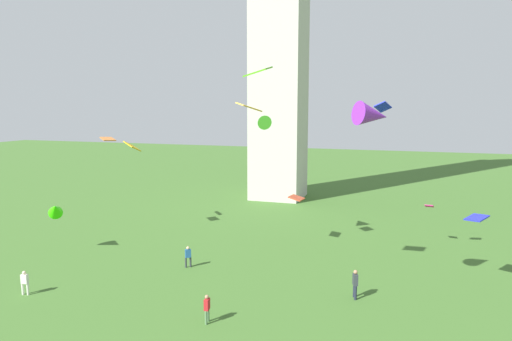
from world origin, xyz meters
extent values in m
cylinder|color=silver|center=(-11.57, 12.96, 0.38)|extent=(0.14, 0.14, 0.76)
cylinder|color=silver|center=(-11.23, 13.03, 0.38)|extent=(0.14, 0.14, 0.76)
cube|color=silver|center=(-11.40, 12.99, 1.06)|extent=(0.45, 0.31, 0.60)
sphere|color=beige|center=(-11.40, 12.99, 1.47)|extent=(0.22, 0.22, 0.22)
cylinder|color=#2D3338|center=(-3.69, 20.89, 0.38)|extent=(0.14, 0.14, 0.77)
cylinder|color=#2D3338|center=(-3.97, 20.67, 0.38)|extent=(0.14, 0.14, 0.77)
cube|color=#235693|center=(-3.83, 20.78, 1.07)|extent=(0.48, 0.44, 0.61)
sphere|color=#D8AD84|center=(-3.83, 20.78, 1.49)|extent=(0.22, 0.22, 0.22)
cylinder|color=#51754C|center=(1.16, 13.40, 0.39)|extent=(0.15, 0.15, 0.78)
cylinder|color=#51754C|center=(1.20, 13.04, 0.39)|extent=(0.15, 0.15, 0.78)
cube|color=red|center=(1.18, 13.22, 1.09)|extent=(0.29, 0.45, 0.62)
sphere|color=#A37556|center=(1.18, 13.22, 1.51)|extent=(0.23, 0.23, 0.23)
cylinder|color=#1E2333|center=(8.66, 18.90, 0.44)|extent=(0.17, 0.17, 0.89)
cylinder|color=#1E2333|center=(8.54, 19.29, 0.44)|extent=(0.17, 0.17, 0.89)
cube|color=#2D3338|center=(8.60, 19.10, 1.24)|extent=(0.40, 0.54, 0.70)
sphere|color=#A37556|center=(8.60, 19.10, 1.72)|extent=(0.26, 0.26, 0.26)
cone|color=#2FE309|center=(-15.28, 20.14, 3.72)|extent=(2.13, 2.19, 1.78)
cube|color=#C79A10|center=(-14.01, 29.26, 8.10)|extent=(1.87, 1.79, 1.04)
cube|color=#B74225|center=(2.49, 28.93, 4.12)|extent=(1.20, 1.68, 0.41)
cube|color=#C76E2E|center=(-14.17, 25.77, 9.05)|extent=(1.87, 1.81, 0.33)
cube|color=#1520DB|center=(9.62, 23.69, 11.89)|extent=(1.19, 1.26, 0.81)
cube|color=#58B619|center=(2.94, 16.85, 13.90)|extent=(1.58, 1.27, 0.65)
cube|color=#CD1674|center=(13.35, 31.98, 3.52)|extent=(0.82, 1.04, 0.40)
cube|color=#242AC5|center=(15.81, 23.35, 4.75)|extent=(1.68, 1.85, 0.28)
cone|color=green|center=(-0.13, 27.33, 10.76)|extent=(1.96, 2.16, 1.43)
cube|color=gold|center=(-0.10, 23.95, 11.88)|extent=(1.96, 2.12, 0.76)
cone|color=purple|center=(9.41, 17.60, 11.44)|extent=(2.45, 2.33, 1.58)
camera|label=1|loc=(11.21, -8.27, 11.89)|focal=31.59mm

